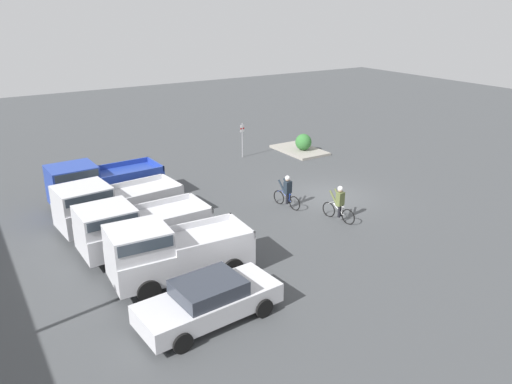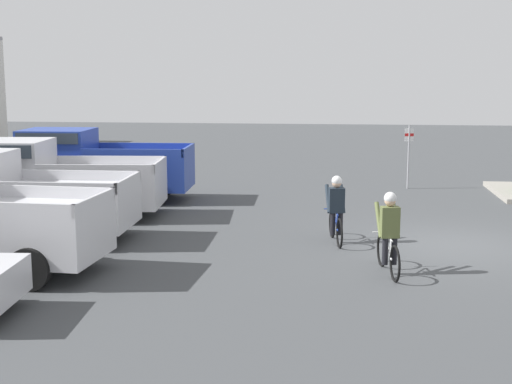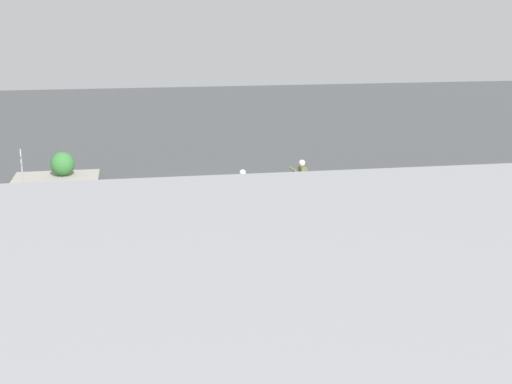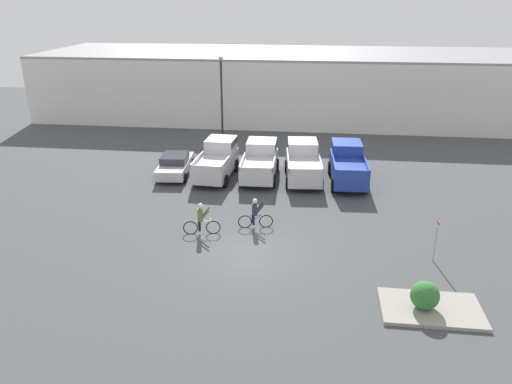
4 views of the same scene
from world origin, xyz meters
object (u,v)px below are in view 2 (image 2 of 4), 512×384
at_px(pickup_truck_3, 95,163).
at_px(cyclist_0, 336,209).
at_px(cyclist_1, 389,233).
at_px(fire_lane_sign, 409,150).
at_px(pickup_truck_2, 51,178).
at_px(pickup_truck_1, 9,194).

xyz_separation_m(pickup_truck_3, cyclist_0, (-4.95, -7.57, -0.36)).
xyz_separation_m(cyclist_1, fire_lane_sign, (10.87, -1.38, 0.50)).
bearing_deg(fire_lane_sign, cyclist_1, 172.78).
bearing_deg(pickup_truck_2, cyclist_0, -105.19).
relative_size(pickup_truck_1, cyclist_1, 2.77).
bearing_deg(cyclist_1, cyclist_0, 22.52).
distance_m(cyclist_0, cyclist_1, 2.76).
height_order(pickup_truck_1, cyclist_1, pickup_truck_1).
height_order(pickup_truck_1, cyclist_0, pickup_truck_1).
bearing_deg(fire_lane_sign, pickup_truck_3, 108.57).
relative_size(cyclist_1, fire_lane_sign, 0.84).
distance_m(pickup_truck_2, cyclist_0, 8.15).
relative_size(pickup_truck_3, cyclist_1, 2.89).
relative_size(pickup_truck_2, pickup_truck_3, 1.02).
bearing_deg(pickup_truck_3, cyclist_1, -131.01).
bearing_deg(pickup_truck_1, pickup_truck_2, 2.30).
bearing_deg(cyclist_0, fire_lane_sign, -16.31).
distance_m(cyclist_1, fire_lane_sign, 10.97).
xyz_separation_m(pickup_truck_1, pickup_truck_3, (5.59, -0.18, 0.06)).
xyz_separation_m(pickup_truck_1, fire_lane_sign, (8.96, -10.18, 0.23)).
height_order(pickup_truck_2, cyclist_0, pickup_truck_2).
bearing_deg(pickup_truck_3, fire_lane_sign, -71.43).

